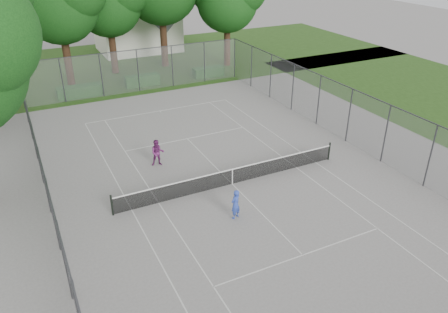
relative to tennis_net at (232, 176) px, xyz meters
name	(u,v)px	position (x,y,z in m)	size (l,w,h in m)	color
ground	(232,184)	(0.00, 0.00, -0.51)	(120.00, 120.00, 0.00)	slate
grass_far	(114,65)	(0.00, 26.00, -0.51)	(60.00, 20.00, 0.00)	#1F3F12
court_markings	(232,184)	(0.00, 0.00, -0.50)	(11.03, 23.83, 0.01)	beige
tennis_net	(232,176)	(0.00, 0.00, 0.00)	(12.87, 0.10, 1.10)	black
perimeter_fence	(233,154)	(0.00, 0.00, 1.30)	(18.08, 34.08, 3.52)	#38383D
hedge_left	(80,91)	(-4.72, 17.84, -0.07)	(3.56, 1.07, 0.89)	#1A4A18
hedge_mid	(142,80)	(0.66, 18.34, -0.04)	(2.98, 0.85, 0.94)	#1A4A18
hedge_right	(208,72)	(6.92, 18.27, -0.09)	(2.82, 1.03, 0.85)	#1A4A18
house	(136,11)	(4.08, 30.86, 3.72)	(8.44, 6.54, 10.51)	white
girl_player	(235,204)	(-1.27, -2.77, 0.24)	(0.55, 0.36, 1.50)	#3049B4
woman_player	(158,153)	(-2.84, 3.81, 0.27)	(0.76, 0.60, 1.57)	#6D2462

